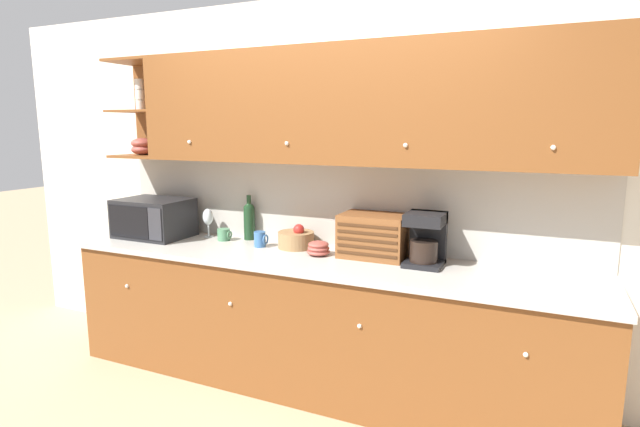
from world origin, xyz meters
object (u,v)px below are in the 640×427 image
at_px(mug, 260,239).
at_px(bread_box, 374,236).
at_px(wine_bottle, 249,219).
at_px(mug_blue_second, 224,235).
at_px(fruit_basket, 296,239).
at_px(wine_glass, 208,218).
at_px(microwave, 154,218).
at_px(bowl_stack_on_counter, 318,248).
at_px(coffee_maker, 426,239).

bearing_deg(mug, bread_box, 4.74).
xyz_separation_m(wine_bottle, bread_box, (1.01, -0.10, -0.01)).
height_order(mug_blue_second, fruit_basket, fruit_basket).
bearing_deg(wine_glass, mug_blue_second, -16.41).
distance_m(wine_glass, bread_box, 1.34).
bearing_deg(fruit_basket, microwave, -173.61).
distance_m(fruit_basket, bread_box, 0.57).
relative_size(mug, bowl_stack_on_counter, 0.71).
height_order(mug, bowl_stack_on_counter, mug).
distance_m(fruit_basket, bowl_stack_on_counter, 0.26).
distance_m(wine_bottle, fruit_basket, 0.46).
bearing_deg(mug_blue_second, wine_glass, 163.59).
bearing_deg(wine_glass, bowl_stack_on_counter, -8.96).
xyz_separation_m(mug_blue_second, coffee_maker, (1.51, -0.04, 0.12)).
distance_m(microwave, bowl_stack_on_counter, 1.38).
bearing_deg(mug, coffee_maker, 1.01).
bearing_deg(bread_box, bowl_stack_on_counter, -162.38).
bearing_deg(microwave, coffee_maker, 1.94).
relative_size(wine_bottle, mug, 3.08).
relative_size(mug_blue_second, bread_box, 0.24).
distance_m(wine_glass, coffee_maker, 1.69).
bearing_deg(bowl_stack_on_counter, bread_box, 17.62).
distance_m(mug, coffee_maker, 1.16).
bearing_deg(coffee_maker, wine_bottle, 173.63).
xyz_separation_m(mug_blue_second, wine_bottle, (0.15, 0.11, 0.11)).
xyz_separation_m(microwave, bowl_stack_on_counter, (1.38, 0.01, -0.10)).
xyz_separation_m(bowl_stack_on_counter, coffee_maker, (0.69, 0.06, 0.12)).
bearing_deg(bread_box, mug, -175.26).
bearing_deg(microwave, bowl_stack_on_counter, 0.33).
bearing_deg(mug, bowl_stack_on_counter, -5.11).
distance_m(mug_blue_second, fruit_basket, 0.59).
bearing_deg(wine_glass, mug, -12.30).
xyz_separation_m(wine_glass, bowl_stack_on_counter, (1.00, -0.16, -0.10)).
xyz_separation_m(wine_glass, coffee_maker, (1.68, -0.10, 0.01)).
bearing_deg(fruit_basket, mug, -161.85).
distance_m(microwave, wine_glass, 0.42).
xyz_separation_m(mug_blue_second, mug, (0.35, -0.06, 0.01)).
bearing_deg(bowl_stack_on_counter, coffee_maker, 5.16).
bearing_deg(fruit_basket, wine_glass, 177.33).
height_order(wine_bottle, fruit_basket, wine_bottle).
relative_size(microwave, wine_bottle, 1.58).
height_order(wine_bottle, bread_box, wine_bottle).
xyz_separation_m(wine_bottle, bowl_stack_on_counter, (0.66, -0.21, -0.11)).
xyz_separation_m(microwave, fruit_basket, (1.15, 0.13, -0.08)).
xyz_separation_m(wine_glass, mug_blue_second, (0.18, -0.05, -0.10)).
bearing_deg(mug, microwave, -176.88).
height_order(mug_blue_second, mug, mug).
xyz_separation_m(wine_glass, bread_box, (1.34, -0.05, -0.01)).
height_order(wine_bottle, bowl_stack_on_counter, wine_bottle).
relative_size(mug_blue_second, mug, 0.95).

